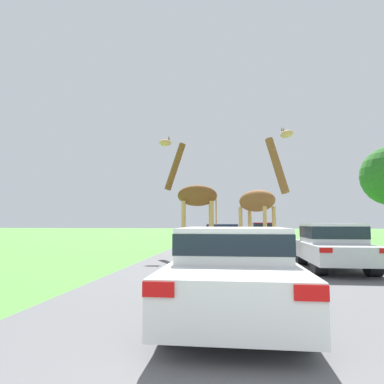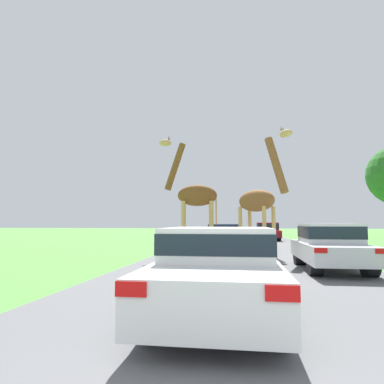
{
  "view_description": "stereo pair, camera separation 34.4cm",
  "coord_description": "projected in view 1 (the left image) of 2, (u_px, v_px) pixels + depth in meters",
  "views": [
    {
      "loc": [
        -0.48,
        -0.92,
        1.41
      ],
      "look_at": [
        -2.31,
        14.22,
        2.77
      ],
      "focal_mm": 32.0,
      "sensor_mm": 36.0,
      "label": 1
    },
    {
      "loc": [
        -0.14,
        -0.88,
        1.41
      ],
      "look_at": [
        -2.31,
        14.22,
        2.77
      ],
      "focal_mm": 32.0,
      "sensor_mm": 36.0,
      "label": 2
    }
  ],
  "objects": [
    {
      "name": "giraffe_near_road",
      "position": [
        194.0,
        198.0,
        15.26
      ],
      "size": [
        2.65,
        0.96,
        5.32
      ],
      "rotation": [
        0.0,
        0.0,
        1.7
      ],
      "color": "tan",
      "rests_on": "ground"
    },
    {
      "name": "car_queue_left",
      "position": [
        263.0,
        231.0,
        27.52
      ],
      "size": [
        1.82,
        4.39,
        1.4
      ],
      "color": "maroon",
      "rests_on": "ground"
    },
    {
      "name": "giraffe_companion",
      "position": [
        260.0,
        199.0,
        14.03
      ],
      "size": [
        2.31,
        2.14,
        5.14
      ],
      "rotation": [
        0.0,
        0.0,
        -2.3
      ],
      "color": "tan",
      "rests_on": "ground"
    },
    {
      "name": "car_verge_right",
      "position": [
        220.0,
        231.0,
        31.09
      ],
      "size": [
        1.86,
        4.27,
        1.25
      ],
      "color": "black",
      "rests_on": "ground"
    },
    {
      "name": "car_lead_maroon",
      "position": [
        233.0,
        268.0,
        5.35
      ],
      "size": [
        1.75,
        4.33,
        1.33
      ],
      "color": "silver",
      "rests_on": "ground"
    },
    {
      "name": "car_far_ahead",
      "position": [
        332.0,
        245.0,
        10.29
      ],
      "size": [
        1.71,
        4.04,
        1.39
      ],
      "color": "silver",
      "rests_on": "ground"
    },
    {
      "name": "car_queue_right",
      "position": [
        223.0,
        234.0,
        19.63
      ],
      "size": [
        1.91,
        4.37,
        1.32
      ],
      "color": "navy",
      "rests_on": "ground"
    },
    {
      "name": "road",
      "position": [
        239.0,
        238.0,
        30.4
      ],
      "size": [
        7.72,
        120.0,
        0.0
      ],
      "color": "#5B5B5E",
      "rests_on": "ground"
    }
  ]
}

